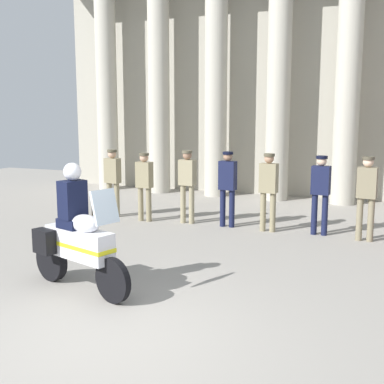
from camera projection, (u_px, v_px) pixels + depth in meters
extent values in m
plane|color=gray|center=(103.00, 339.00, 5.76)|extent=(28.00, 28.00, 0.00)
cube|color=#A49F91|center=(286.00, 65.00, 15.24)|extent=(15.19, 0.30, 8.10)
cylinder|color=#B2AD9E|center=(107.00, 88.00, 16.63)|extent=(0.69, 0.69, 6.86)
cylinder|color=#B2AD9E|center=(159.00, 87.00, 15.91)|extent=(0.69, 0.69, 6.86)
cylinder|color=#B2AD9E|center=(216.00, 86.00, 15.19)|extent=(0.69, 0.69, 6.86)
cylinder|color=#B2AD9E|center=(279.00, 84.00, 14.48)|extent=(0.69, 0.69, 6.86)
cylinder|color=#B2AD9E|center=(348.00, 83.00, 13.76)|extent=(0.69, 0.69, 6.86)
cylinder|color=#847A5B|center=(109.00, 199.00, 12.54)|extent=(0.13, 0.13, 0.86)
cylinder|color=#847A5B|center=(117.00, 200.00, 12.46)|extent=(0.13, 0.13, 0.86)
cube|color=#847A5B|center=(112.00, 171.00, 12.38)|extent=(0.40, 0.26, 0.62)
sphere|color=tan|center=(112.00, 154.00, 12.32)|extent=(0.21, 0.21, 0.21)
cylinder|color=#4F4937|center=(112.00, 151.00, 12.30)|extent=(0.24, 0.24, 0.06)
cylinder|color=#847A5B|center=(141.00, 204.00, 12.02)|extent=(0.13, 0.13, 0.82)
cylinder|color=#847A5B|center=(149.00, 205.00, 11.94)|extent=(0.13, 0.13, 0.82)
cube|color=#847A5B|center=(144.00, 175.00, 11.87)|extent=(0.40, 0.26, 0.62)
sphere|color=tan|center=(144.00, 158.00, 11.80)|extent=(0.21, 0.21, 0.21)
cylinder|color=#4F4937|center=(144.00, 154.00, 11.79)|extent=(0.24, 0.24, 0.06)
cylinder|color=gray|center=(183.00, 204.00, 11.78)|extent=(0.13, 0.13, 0.92)
cylinder|color=gray|center=(192.00, 205.00, 11.70)|extent=(0.13, 0.13, 0.92)
cube|color=gray|center=(187.00, 172.00, 11.62)|extent=(0.40, 0.26, 0.60)
sphere|color=#997056|center=(187.00, 155.00, 11.56)|extent=(0.21, 0.21, 0.21)
cylinder|color=brown|center=(187.00, 152.00, 11.54)|extent=(0.24, 0.24, 0.06)
cylinder|color=#141938|center=(223.00, 208.00, 11.41)|extent=(0.13, 0.13, 0.87)
cylinder|color=#141938|center=(232.00, 209.00, 11.33)|extent=(0.13, 0.13, 0.87)
cube|color=#141938|center=(228.00, 175.00, 11.25)|extent=(0.40, 0.26, 0.66)
sphere|color=#997056|center=(228.00, 156.00, 11.18)|extent=(0.21, 0.21, 0.21)
cylinder|color=black|center=(228.00, 153.00, 11.17)|extent=(0.24, 0.24, 0.06)
cylinder|color=#847A5B|center=(263.00, 212.00, 10.97)|extent=(0.13, 0.13, 0.87)
cylinder|color=#847A5B|center=(273.00, 212.00, 10.88)|extent=(0.13, 0.13, 0.87)
cube|color=#847A5B|center=(269.00, 178.00, 10.80)|extent=(0.40, 0.26, 0.64)
sphere|color=tan|center=(269.00, 159.00, 10.74)|extent=(0.21, 0.21, 0.21)
cylinder|color=#4F4937|center=(269.00, 155.00, 10.72)|extent=(0.24, 0.24, 0.06)
cylinder|color=#141938|center=(314.00, 214.00, 10.66)|extent=(0.13, 0.13, 0.88)
cylinder|color=#141938|center=(325.00, 215.00, 10.58)|extent=(0.13, 0.13, 0.88)
cube|color=#141938|center=(321.00, 180.00, 10.50)|extent=(0.40, 0.26, 0.61)
sphere|color=beige|center=(322.00, 161.00, 10.43)|extent=(0.21, 0.21, 0.21)
cylinder|color=black|center=(322.00, 157.00, 10.42)|extent=(0.24, 0.24, 0.06)
cylinder|color=#7A7056|center=(359.00, 219.00, 10.15)|extent=(0.13, 0.13, 0.90)
cylinder|color=#7A7056|center=(371.00, 220.00, 10.06)|extent=(0.13, 0.13, 0.90)
cube|color=#7A7056|center=(367.00, 183.00, 9.98)|extent=(0.40, 0.26, 0.63)
sphere|color=beige|center=(368.00, 162.00, 9.92)|extent=(0.21, 0.21, 0.21)
cylinder|color=#494334|center=(369.00, 158.00, 9.90)|extent=(0.24, 0.24, 0.06)
cylinder|color=black|center=(113.00, 280.00, 6.83)|extent=(0.64, 0.29, 0.64)
cylinder|color=black|center=(52.00, 260.00, 7.75)|extent=(0.65, 0.33, 0.64)
cube|color=silver|center=(79.00, 243.00, 7.22)|extent=(1.28, 0.69, 0.44)
ellipsoid|color=silver|center=(85.00, 224.00, 7.08)|extent=(0.59, 0.47, 0.26)
cube|color=yellow|center=(79.00, 245.00, 7.23)|extent=(1.30, 0.71, 0.06)
cube|color=silver|center=(105.00, 207.00, 6.74)|extent=(0.27, 0.43, 0.47)
cube|color=black|center=(73.00, 235.00, 7.74)|extent=(0.40, 0.28, 0.36)
cube|color=black|center=(44.00, 241.00, 7.35)|extent=(0.40, 0.28, 0.36)
cube|color=black|center=(73.00, 223.00, 7.25)|extent=(0.49, 0.45, 0.14)
cube|color=black|center=(73.00, 200.00, 7.20)|extent=(0.36, 0.42, 0.56)
sphere|color=silver|center=(72.00, 172.00, 7.12)|extent=(0.26, 0.26, 0.26)
cube|color=black|center=(97.00, 208.00, 12.77)|extent=(0.10, 0.32, 0.36)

